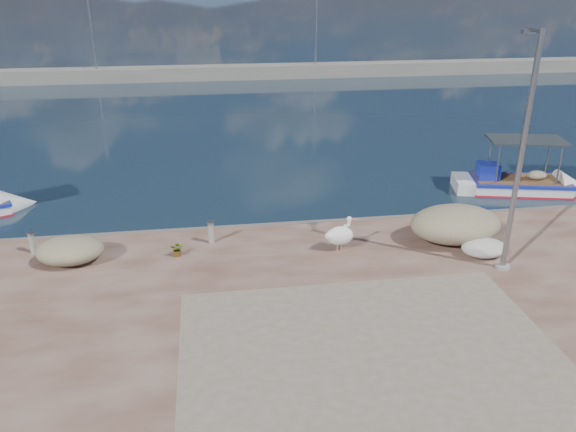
# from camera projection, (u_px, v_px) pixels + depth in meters

# --- Properties ---
(ground) EXTENTS (1400.00, 1400.00, 0.00)m
(ground) POSITION_uv_depth(u_px,v_px,m) (308.00, 310.00, 15.90)
(ground) COLOR #162635
(ground) RESTS_ON ground
(quay_patch) EXTENTS (9.00, 7.00, 0.01)m
(quay_patch) POSITION_uv_depth(u_px,v_px,m) (373.00, 357.00, 13.10)
(quay_patch) COLOR gray
(quay_patch) RESTS_ON quay
(breakwater) EXTENTS (120.00, 2.20, 7.50)m
(breakwater) POSITION_uv_depth(u_px,v_px,m) (231.00, 72.00, 52.07)
(breakwater) COLOR gray
(breakwater) RESTS_ON ground
(boat_right) EXTENTS (6.00, 3.14, 2.75)m
(boat_right) POSITION_uv_depth(u_px,v_px,m) (517.00, 186.00, 24.69)
(boat_right) COLOR white
(boat_right) RESTS_ON ground
(pelican) EXTENTS (1.21, 0.69, 1.15)m
(pelican) POSITION_uv_depth(u_px,v_px,m) (340.00, 235.00, 18.07)
(pelican) COLOR tan
(pelican) RESTS_ON quay
(lamp_post) EXTENTS (0.44, 0.96, 7.00)m
(lamp_post) POSITION_uv_depth(u_px,v_px,m) (519.00, 165.00, 15.89)
(lamp_post) COLOR gray
(lamp_post) RESTS_ON quay
(bollard_near) EXTENTS (0.25, 0.25, 0.77)m
(bollard_near) POSITION_uv_depth(u_px,v_px,m) (211.00, 231.00, 18.62)
(bollard_near) COLOR gray
(bollard_near) RESTS_ON quay
(bollard_far) EXTENTS (0.24, 0.24, 0.73)m
(bollard_far) POSITION_uv_depth(u_px,v_px,m) (32.00, 242.00, 17.96)
(bollard_far) COLOR gray
(bollard_far) RESTS_ON quay
(potted_plant) EXTENTS (0.51, 0.47, 0.48)m
(potted_plant) POSITION_uv_depth(u_px,v_px,m) (178.00, 249.00, 17.80)
(potted_plant) COLOR #33722D
(potted_plant) RESTS_ON quay
(net_pile_d) EXTENTS (1.45, 1.09, 0.54)m
(net_pile_d) POSITION_uv_depth(u_px,v_px,m) (484.00, 248.00, 17.81)
(net_pile_d) COLOR silver
(net_pile_d) RESTS_ON quay
(net_pile_c) EXTENTS (3.07, 2.19, 1.21)m
(net_pile_c) POSITION_uv_depth(u_px,v_px,m) (455.00, 224.00, 18.71)
(net_pile_c) COLOR tan
(net_pile_c) RESTS_ON quay
(net_pile_b) EXTENTS (2.04, 1.59, 0.79)m
(net_pile_b) POSITION_uv_depth(u_px,v_px,m) (70.00, 250.00, 17.38)
(net_pile_b) COLOR tan
(net_pile_b) RESTS_ON quay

